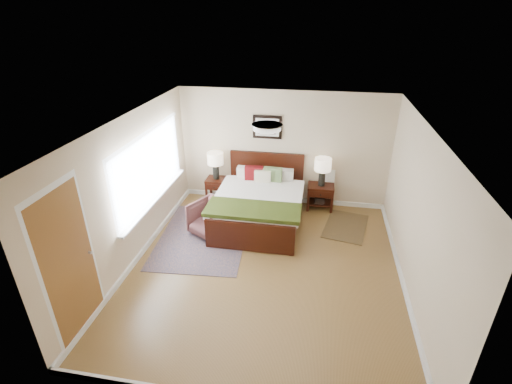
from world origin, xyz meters
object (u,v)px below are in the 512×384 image
lamp_left (215,161)px  lamp_right (323,167)px  nightstand_left (216,184)px  nightstand_right (320,194)px  rug_persian (203,236)px  bed (259,199)px  armchair (211,219)px

lamp_left → lamp_right: size_ratio=1.00×
nightstand_left → nightstand_right: bearing=0.2°
lamp_left → rug_persian: 1.83m
bed → rug_persian: size_ratio=0.92×
lamp_left → rug_persian: lamp_left is taller
nightstand_right → armchair: bearing=-146.1°
lamp_right → armchair: bearing=-145.8°
nightstand_right → lamp_right: 0.64m
lamp_left → rug_persian: size_ratio=0.26×
nightstand_left → rug_persian: 1.59m
nightstand_left → lamp_right: (2.33, 0.02, 0.57)m
lamp_left → armchair: size_ratio=0.85×
nightstand_right → lamp_left: size_ratio=0.92×
nightstand_left → lamp_left: (0.00, 0.02, 0.55)m
rug_persian → bed: bearing=33.1°
lamp_left → rug_persian: (0.14, -1.55, -0.96)m
armchair → lamp_right: bearing=62.2°
nightstand_left → armchair: (0.28, -1.37, -0.09)m
lamp_left → lamp_right: (2.33, 0.00, 0.02)m
armchair → nightstand_left: bearing=129.4°
bed → lamp_right: bearing=33.7°
nightstand_left → nightstand_right: (2.33, 0.01, -0.07)m
nightstand_left → lamp_right: 2.40m
bed → nightstand_left: size_ratio=3.97×
nightstand_left → armchair: size_ratio=0.74×
lamp_right → nightstand_right: bearing=-90.0°
nightstand_left → lamp_left: size_ratio=0.87×
nightstand_left → lamp_right: size_ratio=0.87×
nightstand_right → lamp_left: bearing=179.7°
nightstand_right → rug_persian: size_ratio=0.24×
nightstand_right → lamp_right: (-0.00, 0.01, 0.64)m
bed → rug_persian: bed is taller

